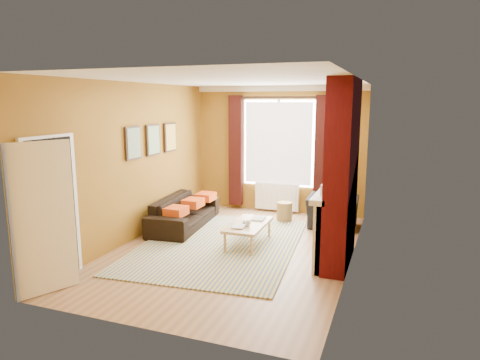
# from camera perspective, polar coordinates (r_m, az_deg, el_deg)

# --- Properties ---
(ground) EXTENTS (5.50, 5.50, 0.00)m
(ground) POSITION_cam_1_polar(r_m,az_deg,el_deg) (7.34, -0.68, -9.20)
(ground) COLOR olive
(ground) RESTS_ON ground
(room_walls) EXTENTS (3.82, 5.54, 2.83)m
(room_walls) POSITION_cam_1_polar(r_m,az_deg,el_deg) (7.07, 4.87, 1.56)
(room_walls) COLOR #90631B
(room_walls) RESTS_ON ground
(striped_rug) EXTENTS (2.88, 3.80, 0.02)m
(striped_rug) POSITION_cam_1_polar(r_m,az_deg,el_deg) (7.53, -2.76, -8.61)
(striped_rug) COLOR #375D97
(striped_rug) RESTS_ON ground
(sofa) EXTENTS (1.01, 2.13, 0.60)m
(sofa) POSITION_cam_1_polar(r_m,az_deg,el_deg) (8.59, -7.44, -4.24)
(sofa) COLOR black
(sofa) RESTS_ON ground
(armchair) EXTENTS (0.98, 0.86, 0.62)m
(armchair) POSITION_cam_1_polar(r_m,az_deg,el_deg) (8.66, 12.24, -4.22)
(armchair) COLOR black
(armchair) RESTS_ON ground
(coffee_table) EXTENTS (0.59, 1.17, 0.39)m
(coffee_table) POSITION_cam_1_polar(r_m,az_deg,el_deg) (7.45, 1.12, -6.11)
(coffee_table) COLOR tan
(coffee_table) RESTS_ON ground
(wicker_stool) EXTENTS (0.40, 0.40, 0.40)m
(wicker_stool) POSITION_cam_1_polar(r_m,az_deg,el_deg) (8.98, 5.95, -4.23)
(wicker_stool) COLOR olive
(wicker_stool) RESTS_ON ground
(floor_lamp) EXTENTS (0.26, 0.26, 1.56)m
(floor_lamp) POSITION_cam_1_polar(r_m,az_deg,el_deg) (8.79, 14.03, 2.07)
(floor_lamp) COLOR black
(floor_lamp) RESTS_ON ground
(book_a) EXTENTS (0.23, 0.29, 0.03)m
(book_a) POSITION_cam_1_polar(r_m,az_deg,el_deg) (7.24, -0.93, -6.16)
(book_a) COLOR #999999
(book_a) RESTS_ON coffee_table
(book_b) EXTENTS (0.25, 0.32, 0.02)m
(book_b) POSITION_cam_1_polar(r_m,az_deg,el_deg) (7.74, 1.65, -5.08)
(book_b) COLOR #999999
(book_b) RESTS_ON coffee_table
(mug) EXTENTS (0.13, 0.13, 0.09)m
(mug) POSITION_cam_1_polar(r_m,az_deg,el_deg) (7.26, 1.06, -5.84)
(mug) COLOR #999999
(mug) RESTS_ON coffee_table
(tv_remote) EXTENTS (0.10, 0.15, 0.02)m
(tv_remote) POSITION_cam_1_polar(r_m,az_deg,el_deg) (7.48, 0.56, -5.63)
(tv_remote) COLOR black
(tv_remote) RESTS_ON coffee_table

